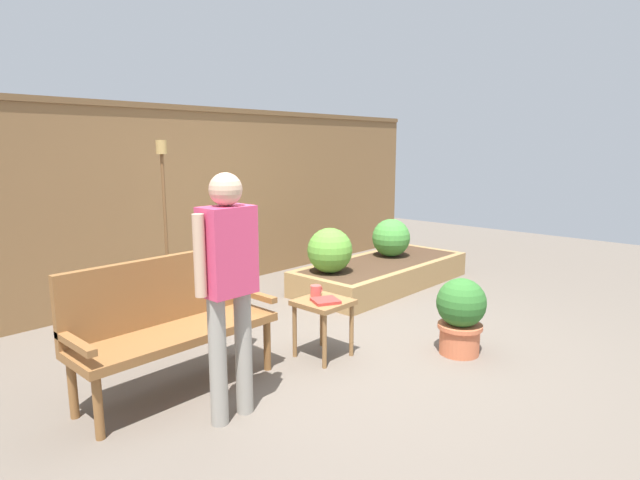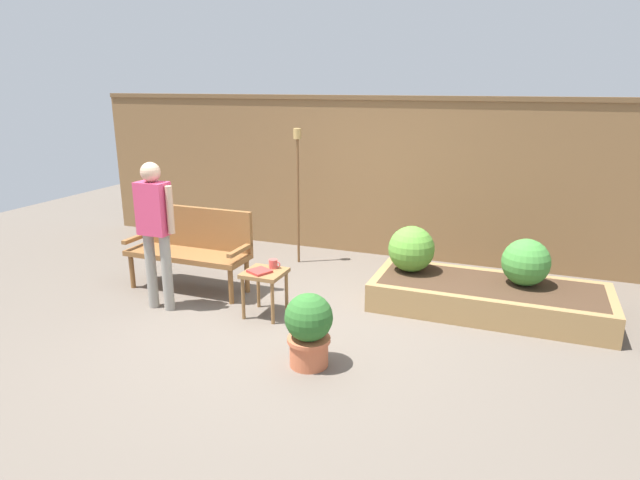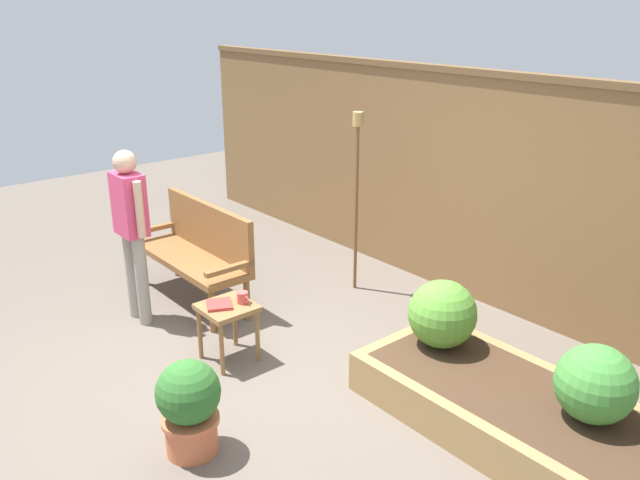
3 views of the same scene
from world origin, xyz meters
name	(u,v)px [view 3 (image 3 of 3)]	position (x,y,z in m)	size (l,w,h in m)	color
ground_plane	(238,380)	(0.00, 0.00, 0.00)	(14.00, 14.00, 0.00)	#60564C
fence_back	(464,184)	(0.00, 2.60, 1.09)	(8.40, 0.14, 2.16)	brown
garden_bench	(199,246)	(-1.45, 0.54, 0.54)	(1.44, 0.48, 0.94)	brown
side_table	(227,315)	(-0.31, 0.12, 0.40)	(0.40, 0.40, 0.48)	olive
cup_on_table	(243,298)	(-0.26, 0.24, 0.53)	(0.13, 0.09, 0.09)	#CC4C47
book_on_table	(219,305)	(-0.34, 0.07, 0.49)	(0.20, 0.19, 0.02)	#B2332D
potted_boxwood	(189,405)	(0.51, -0.67, 0.35)	(0.41, 0.41, 0.64)	#C66642
raised_planter_bed	(530,420)	(1.82, 1.07, 0.15)	(2.40, 1.00, 0.30)	#997547
shrub_near_bench	(442,314)	(0.96, 1.18, 0.55)	(0.51, 0.51, 0.51)	brown
shrub_far_corner	(595,384)	(2.15, 1.18, 0.54)	(0.49, 0.49, 0.49)	brown
tiki_torch	(357,172)	(-0.68, 1.84, 1.20)	(0.10, 0.10, 1.77)	brown
person_by_bench	(131,222)	(-1.43, -0.11, 0.93)	(0.47, 0.20, 1.56)	gray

